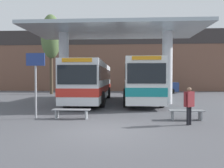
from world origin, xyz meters
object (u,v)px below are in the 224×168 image
poplar_tree_behind_left (51,37)px  parked_car_street (159,86)px  transit_bus_center_bay (140,80)px  info_sign_platform (36,72)px  waiting_bench_mid_platform (186,113)px  pedestrian_waiting (189,102)px  transit_bus_left_bay (91,80)px  waiting_bench_near_pillar (71,112)px

poplar_tree_behind_left → parked_car_street: (13.28, 2.27, -5.87)m
transit_bus_center_bay → info_sign_platform: size_ratio=3.22×
transit_bus_center_bay → parked_car_street: transit_bus_center_bay is taller
waiting_bench_mid_platform → pedestrian_waiting: (-0.19, -1.08, 0.62)m
pedestrian_waiting → poplar_tree_behind_left: bearing=88.2°
parked_car_street → pedestrian_waiting: bearing=-97.6°
transit_bus_left_bay → transit_bus_center_bay: transit_bus_center_bay is taller
transit_bus_center_bay → waiting_bench_mid_platform: (1.61, -7.41, -1.47)m
transit_bus_center_bay → waiting_bench_near_pillar: size_ratio=5.61×
waiting_bench_mid_platform → poplar_tree_behind_left: bearing=126.7°
transit_bus_center_bay → waiting_bench_near_pillar: 8.46m
poplar_tree_behind_left → parked_car_street: bearing=9.7°
pedestrian_waiting → parked_car_street: 19.11m
waiting_bench_mid_platform → transit_bus_center_bay: bearing=102.3°
transit_bus_left_bay → pedestrian_waiting: transit_bus_left_bay is taller
transit_bus_left_bay → pedestrian_waiting: size_ratio=7.15×
transit_bus_left_bay → pedestrian_waiting: bearing=121.8°
transit_bus_center_bay → pedestrian_waiting: 8.65m
transit_bus_center_bay → parked_car_street: 11.04m
pedestrian_waiting → transit_bus_center_bay: bearing=63.1°
pedestrian_waiting → poplar_tree_behind_left: (-11.50, 16.75, 5.88)m
parked_car_street → poplar_tree_behind_left: bearing=-172.5°
transit_bus_left_bay → transit_bus_center_bay: bearing=178.5°
transit_bus_center_bay → parked_car_street: bearing=-106.9°
waiting_bench_mid_platform → poplar_tree_behind_left: 20.60m
transit_bus_center_bay → waiting_bench_near_pillar: bearing=62.8°
parked_car_street → info_sign_platform: bearing=-118.0°
transit_bus_center_bay → poplar_tree_behind_left: bearing=-39.4°
info_sign_platform → parked_car_street: info_sign_platform is taller
info_sign_platform → parked_car_street: size_ratio=0.67×
transit_bus_left_bay → waiting_bench_near_pillar: 7.62m
transit_bus_left_bay → info_sign_platform: bearing=78.2°
waiting_bench_mid_platform → info_sign_platform: (-7.12, -0.06, 1.89)m
transit_bus_left_bay → poplar_tree_behind_left: size_ratio=1.17×
pedestrian_waiting → parked_car_street: bearing=48.3°
transit_bus_center_bay → pedestrian_waiting: bearing=99.4°
waiting_bench_mid_platform → parked_car_street: parked_car_street is taller
pedestrian_waiting → parked_car_street: parked_car_street is taller
poplar_tree_behind_left → transit_bus_left_bay: bearing=-53.3°
transit_bus_center_bay → transit_bus_left_bay: bearing=-1.2°
waiting_bench_mid_platform → pedestrian_waiting: pedestrian_waiting is taller
waiting_bench_near_pillar → info_sign_platform: 2.55m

